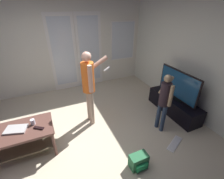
% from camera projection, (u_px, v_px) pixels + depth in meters
% --- Properties ---
extents(ground_plane, '(5.38, 4.85, 0.02)m').
position_uv_depth(ground_plane, '(79.00, 143.00, 2.95)').
color(ground_plane, beige).
extents(wall_back_with_doors, '(5.38, 0.09, 2.58)m').
position_uv_depth(wall_back_with_doors, '(59.00, 48.00, 4.31)').
color(wall_back_with_doors, silver).
rests_on(wall_back_with_doors, ground_plane).
extents(wall_right_plain, '(0.06, 4.85, 2.55)m').
position_uv_depth(wall_right_plain, '(197.00, 60.00, 3.27)').
color(wall_right_plain, silver).
rests_on(wall_right_plain, ground_plane).
extents(coffee_table, '(0.97, 0.62, 0.52)m').
position_uv_depth(coffee_table, '(23.00, 136.00, 2.59)').
color(coffee_table, brown).
rests_on(coffee_table, ground_plane).
extents(tv_stand, '(0.42, 1.36, 0.39)m').
position_uv_depth(tv_stand, '(174.00, 105.00, 3.70)').
color(tv_stand, black).
rests_on(tv_stand, ground_plane).
extents(flat_screen_tv, '(0.08, 1.09, 0.68)m').
position_uv_depth(flat_screen_tv, '(178.00, 85.00, 3.45)').
color(flat_screen_tv, black).
rests_on(flat_screen_tv, tv_stand).
extents(person_adult, '(0.66, 0.42, 1.57)m').
position_uv_depth(person_adult, '(89.00, 83.00, 3.07)').
color(person_adult, tan).
rests_on(person_adult, ground_plane).
extents(person_child, '(0.46, 0.37, 1.23)m').
position_uv_depth(person_child, '(165.00, 99.00, 2.94)').
color(person_child, '#2A3A54').
rests_on(person_child, ground_plane).
extents(backpack, '(0.29, 0.21, 0.24)m').
position_uv_depth(backpack, '(139.00, 161.00, 2.46)').
color(backpack, '#2D6B43').
rests_on(backpack, ground_plane).
extents(loose_keyboard, '(0.45, 0.30, 0.02)m').
position_uv_depth(loose_keyboard, '(175.00, 144.00, 2.91)').
color(loose_keyboard, white).
rests_on(loose_keyboard, ground_plane).
extents(laptop_closed, '(0.37, 0.30, 0.03)m').
position_uv_depth(laptop_closed, '(16.00, 129.00, 2.51)').
color(laptop_closed, '#B5B1AF').
rests_on(laptop_closed, coffee_table).
extents(cup_near_edge, '(0.07, 0.07, 0.10)m').
position_uv_depth(cup_near_edge, '(33.00, 122.00, 2.61)').
color(cup_near_edge, white).
rests_on(cup_near_edge, coffee_table).
extents(tv_remote_black, '(0.17, 0.14, 0.02)m').
position_uv_depth(tv_remote_black, '(39.00, 128.00, 2.54)').
color(tv_remote_black, black).
rests_on(tv_remote_black, coffee_table).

